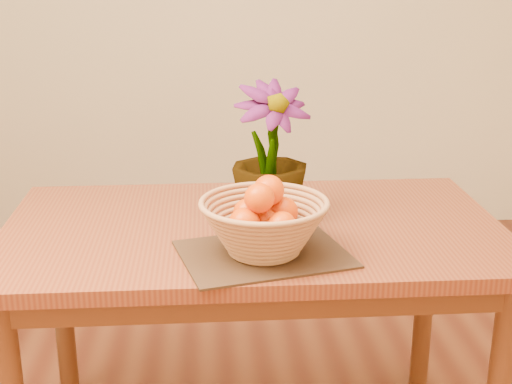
{
  "coord_description": "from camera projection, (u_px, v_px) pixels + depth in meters",
  "views": [
    {
      "loc": [
        -0.13,
        -1.57,
        1.46
      ],
      "look_at": [
        -0.0,
        0.14,
        0.9
      ],
      "focal_mm": 50.0,
      "sensor_mm": 36.0,
      "label": 1
    }
  ],
  "objects": [
    {
      "name": "table",
      "position": [
        253.0,
        253.0,
        2.03
      ],
      "size": [
        1.4,
        0.8,
        0.75
      ],
      "color": "brown",
      "rests_on": "floor"
    },
    {
      "name": "placemat",
      "position": [
        264.0,
        254.0,
        1.79
      ],
      "size": [
        0.47,
        0.4,
        0.01
      ],
      "primitive_type": "cube",
      "rotation": [
        0.0,
        0.0,
        0.24
      ],
      "color": "#351F13",
      "rests_on": "table"
    },
    {
      "name": "wicker_basket",
      "position": [
        264.0,
        229.0,
        1.77
      ],
      "size": [
        0.32,
        0.32,
        0.13
      ],
      "color": "#AE7248",
      "rests_on": "placemat"
    },
    {
      "name": "orange_pile",
      "position": [
        264.0,
        211.0,
        1.76
      ],
      "size": [
        0.18,
        0.17,
        0.14
      ],
      "rotation": [
        0.0,
        0.0,
        0.04
      ],
      "color": "#DD4703",
      "rests_on": "wicker_basket"
    },
    {
      "name": "potted_plant",
      "position": [
        270.0,
        153.0,
        1.99
      ],
      "size": [
        0.28,
        0.28,
        0.39
      ],
      "primitive_type": "imported",
      "rotation": [
        0.0,
        0.0,
        0.33
      ],
      "color": "#1D4D16",
      "rests_on": "table"
    }
  ]
}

